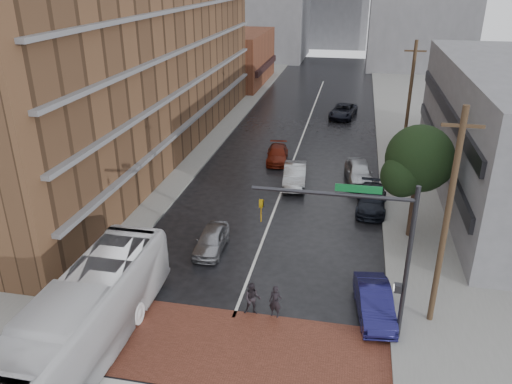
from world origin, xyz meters
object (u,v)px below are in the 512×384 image
(transit_bus, at_px, (82,321))
(car_travel_c, at_px, (277,154))
(pedestrian_b, at_px, (252,299))
(car_parked_mid, at_px, (371,200))
(car_parked_far, at_px, (359,172))
(car_travel_b, at_px, (295,175))
(suv_travel, at_px, (343,111))
(pedestrian_a, at_px, (275,302))
(car_travel_a, at_px, (211,240))
(car_parked_near, at_px, (374,302))

(transit_bus, bearing_deg, car_travel_c, 80.83)
(pedestrian_b, distance_m, car_parked_mid, 13.65)
(transit_bus, xyz_separation_m, car_parked_far, (10.81, 21.12, -0.87))
(car_parked_mid, bearing_deg, car_travel_b, 152.62)
(pedestrian_b, distance_m, suv_travel, 35.47)
(transit_bus, xyz_separation_m, car_parked_mid, (11.68, 16.49, -0.99))
(car_parked_mid, bearing_deg, car_travel_c, 136.65)
(pedestrian_a, bearing_deg, car_parked_mid, 79.17)
(pedestrian_a, distance_m, car_travel_c, 20.58)
(pedestrian_a, height_order, pedestrian_b, pedestrian_b)
(pedestrian_b, bearing_deg, transit_bus, -154.13)
(car_travel_b, bearing_deg, car_parked_far, 12.29)
(car_parked_mid, height_order, car_parked_far, car_parked_far)
(car_travel_b, relative_size, suv_travel, 0.90)
(car_travel_a, relative_size, car_parked_mid, 0.81)
(transit_bus, relative_size, pedestrian_b, 7.46)
(pedestrian_a, distance_m, car_parked_near, 4.55)
(pedestrian_a, relative_size, pedestrian_b, 1.00)
(car_travel_c, bearing_deg, car_parked_far, -31.95)
(car_travel_c, bearing_deg, pedestrian_b, -90.48)
(pedestrian_a, bearing_deg, car_travel_b, 102.75)
(pedestrian_a, height_order, car_parked_mid, pedestrian_a)
(car_travel_a, distance_m, car_parked_mid, 11.55)
(car_parked_near, bearing_deg, suv_travel, 86.94)
(transit_bus, height_order, pedestrian_a, transit_bus)
(car_parked_near, bearing_deg, transit_bus, -164.50)
(car_parked_mid, bearing_deg, car_travel_a, -138.32)
(car_travel_b, bearing_deg, pedestrian_b, -94.66)
(transit_bus, relative_size, car_travel_c, 2.83)
(suv_travel, distance_m, car_parked_near, 34.48)
(pedestrian_b, relative_size, car_parked_mid, 0.34)
(transit_bus, relative_size, car_parked_far, 2.56)
(pedestrian_a, xyz_separation_m, car_parked_near, (4.44, 1.00, -0.10))
(car_travel_a, relative_size, car_parked_far, 0.81)
(car_travel_a, height_order, car_travel_c, car_travel_a)
(car_travel_a, xyz_separation_m, car_travel_b, (3.42, 10.48, 0.11))
(suv_travel, height_order, car_parked_mid, suv_travel)
(suv_travel, bearing_deg, pedestrian_a, -83.06)
(transit_bus, bearing_deg, pedestrian_b, 33.28)
(pedestrian_b, bearing_deg, car_parked_far, 67.83)
(car_parked_near, height_order, car_parked_far, car_parked_far)
(car_parked_mid, distance_m, car_parked_far, 4.71)
(pedestrian_b, relative_size, car_travel_c, 0.38)
(suv_travel, relative_size, car_parked_mid, 1.10)
(transit_bus, height_order, car_travel_c, transit_bus)
(car_travel_a, distance_m, car_parked_near, 9.90)
(car_travel_a, bearing_deg, pedestrian_a, -50.52)
(pedestrian_b, bearing_deg, car_travel_b, 83.08)
(pedestrian_b, relative_size, suv_travel, 0.31)
(car_travel_c, xyz_separation_m, car_parked_near, (7.60, -19.34, 0.08))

